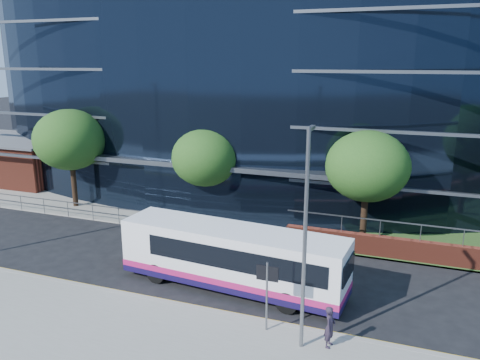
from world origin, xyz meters
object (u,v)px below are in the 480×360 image
at_px(street_sign, 267,282).
at_px(tree_far_b, 205,158).
at_px(city_bus, 234,257).
at_px(streetlight_east, 305,235).
at_px(tree_far_c, 367,166).
at_px(tree_far_a, 70,140).
at_px(brick_pavilion, 23,159).
at_px(pedestrian, 330,327).

relative_size(street_sign, tree_far_b, 0.46).
distance_m(street_sign, city_bus, 3.97).
distance_m(tree_far_b, streetlight_east, 14.74).
relative_size(tree_far_b, tree_far_c, 0.93).
height_order(street_sign, city_bus, street_sign).
bearing_deg(tree_far_a, city_bus, -26.77).
height_order(brick_pavilion, city_bus, brick_pavilion).
relative_size(street_sign, tree_far_a, 0.40).
xyz_separation_m(tree_far_a, city_bus, (15.00, -7.57, -3.34)).
xyz_separation_m(tree_far_b, pedestrian, (9.95, -11.34, -3.28)).
xyz_separation_m(brick_pavilion, tree_far_c, (29.00, -4.50, 2.60)).
height_order(streetlight_east, city_bus, streetlight_east).
xyz_separation_m(street_sign, pedestrian, (2.45, -0.25, -1.22)).
bearing_deg(street_sign, tree_far_b, 124.08).
bearing_deg(streetlight_east, tree_far_a, 149.54).
bearing_deg(street_sign, brick_pavilion, 150.35).
bearing_deg(pedestrian, tree_far_a, 68.28).
distance_m(streetlight_east, city_bus, 6.13).
relative_size(brick_pavilion, tree_far_c, 1.32).
xyz_separation_m(street_sign, tree_far_a, (-17.50, 10.59, 2.71)).
relative_size(tree_far_b, streetlight_east, 0.76).
bearing_deg(tree_far_a, pedestrian, -28.51).
xyz_separation_m(tree_far_c, city_bus, (-5.00, -7.57, -3.02)).
relative_size(tree_far_a, city_bus, 0.65).
relative_size(street_sign, pedestrian, 1.80).
xyz_separation_m(city_bus, pedestrian, (4.95, -3.27, -0.59)).
height_order(street_sign, tree_far_c, tree_far_c).
height_order(tree_far_b, tree_far_c, tree_far_c).
height_order(brick_pavilion, tree_far_b, tree_far_b).
relative_size(brick_pavilion, tree_far_a, 1.23).
xyz_separation_m(streetlight_east, pedestrian, (0.95, 0.34, -3.51)).
relative_size(streetlight_east, city_bus, 0.74).
bearing_deg(tree_far_b, city_bus, -58.22).
relative_size(street_sign, streetlight_east, 0.35).
relative_size(city_bus, pedestrian, 6.90).
bearing_deg(pedestrian, tree_far_c, 6.52).
bearing_deg(brick_pavilion, tree_far_a, -26.55).
height_order(city_bus, pedestrian, city_bus).
distance_m(street_sign, pedestrian, 2.75).
bearing_deg(tree_far_b, tree_far_c, -2.86).
height_order(tree_far_a, tree_far_b, tree_far_a).
relative_size(brick_pavilion, pedestrian, 5.51).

